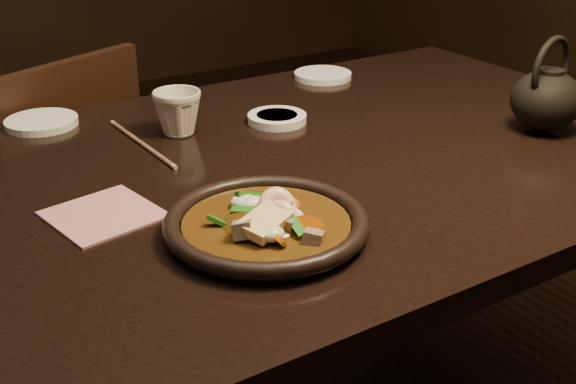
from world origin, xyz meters
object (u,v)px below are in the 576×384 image
table (258,208)px  chair (54,212)px  tea_cup (178,111)px  plate (266,225)px  teapot (547,97)px

table → chair: size_ratio=1.93×
table → tea_cup: 0.24m
chair → tea_cup: (0.15, -0.43, 0.34)m
plate → tea_cup: size_ratio=3.17×
chair → tea_cup: 0.57m
plate → teapot: size_ratio=1.61×
chair → teapot: (0.72, -0.77, 0.36)m
table → tea_cup: (-0.04, 0.20, 0.12)m
chair → tea_cup: tea_cup is taller
table → chair: (-0.19, 0.63, -0.22)m
table → chair: 0.69m
plate → tea_cup: 0.42m
plate → teapot: (0.63, 0.07, 0.05)m
plate → tea_cup: bearing=81.4°
table → teapot: teapot is taller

